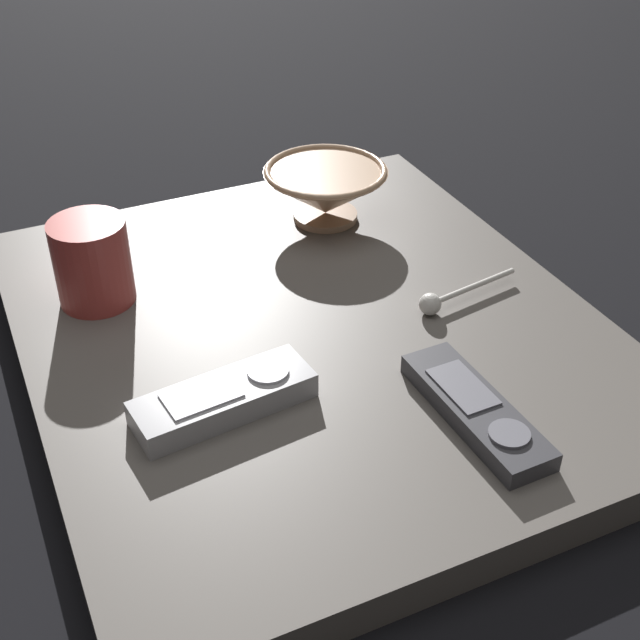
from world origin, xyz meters
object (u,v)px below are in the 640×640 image
(coffee_mug, at_px, (92,262))
(tv_remote_far, at_px, (476,410))
(tv_remote_near, at_px, (224,398))
(cereal_bowl, at_px, (325,190))
(teaspoon, at_px, (441,300))

(coffee_mug, distance_m, tv_remote_far, 0.41)
(coffee_mug, bearing_deg, tv_remote_near, 105.59)
(cereal_bowl, relative_size, teaspoon, 1.18)
(cereal_bowl, distance_m, tv_remote_near, 0.36)
(teaspoon, bearing_deg, tv_remote_far, 68.93)
(teaspoon, distance_m, tv_remote_near, 0.26)
(cereal_bowl, xyz_separation_m, coffee_mug, (0.29, 0.06, 0.01))
(tv_remote_near, bearing_deg, coffee_mug, -74.41)
(teaspoon, height_order, tv_remote_far, teaspoon)
(tv_remote_far, bearing_deg, tv_remote_near, -27.70)
(tv_remote_near, distance_m, tv_remote_far, 0.22)
(cereal_bowl, xyz_separation_m, teaspoon, (-0.03, 0.23, -0.03))
(coffee_mug, height_order, tv_remote_near, coffee_mug)
(coffee_mug, bearing_deg, tv_remote_far, 128.36)
(coffee_mug, xyz_separation_m, teaspoon, (-0.32, 0.17, -0.03))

